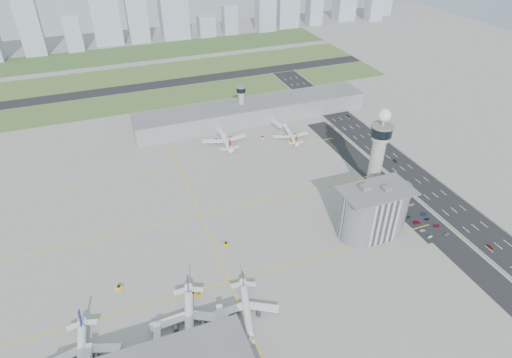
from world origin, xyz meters
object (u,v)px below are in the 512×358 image
object	(u,v)px
admin_building	(373,211)
car_lot_7	(437,226)
car_lot_2	(417,222)
tug_3	(226,244)
car_lot_9	(424,214)
tug_5	(288,139)
car_lot_4	(403,211)
car_lot_3	(407,217)
car_lot_1	(423,230)
car_hw_4	(304,95)
tug_1	(193,293)
airplane_far_a	(224,135)
airplane_near_b	(189,318)
airplane_near_a	(80,352)
car_lot_5	(395,204)
jet_bridge_far_0	(217,131)
airplane_near_c	(247,307)
jet_bridge_near_2	(223,332)
car_hw_0	(490,247)
car_lot_11	(406,200)
tug_2	(199,293)
tug_4	(262,137)
tug_0	(119,287)
jet_bridge_far_1	(272,122)
control_tower	(378,152)
jet_bridge_near_1	(158,353)
car_lot_8	(427,219)
car_lot_10	(412,205)
car_hw_2	(348,116)
secondary_tower	(241,101)
car_lot_0	(430,237)

from	to	relation	value
admin_building	car_lot_7	size ratio (longest dim) A/B	10.37
car_lot_2	tug_3	bearing A→B (deg)	84.87
car_lot_9	tug_5	bearing A→B (deg)	21.86
car_lot_4	car_lot_7	size ratio (longest dim) A/B	0.88
car_lot_3	car_lot_1	bearing A→B (deg)	-177.32
tug_5	car_lot_1	distance (m)	136.83
car_lot_1	car_hw_4	bearing A→B (deg)	-2.57
car_lot_3	car_lot_2	bearing A→B (deg)	-161.24
car_lot_9	tug_1	bearing A→B (deg)	97.53
airplane_far_a	car_lot_7	xyz separation A→B (m)	(90.32, -149.96, -5.59)
airplane_near_b	car_lot_1	xyz separation A→B (m)	(148.58, 16.63, -5.53)
car_lot_3	airplane_near_a	bearing A→B (deg)	99.28
car_lot_1	car_lot_5	xyz separation A→B (m)	(0.38, 28.44, -0.05)
car_lot_5	car_lot_3	bearing A→B (deg)	171.88
jet_bridge_far_0	admin_building	bearing A→B (deg)	7.99
airplane_near_c	jet_bridge_near_2	bearing A→B (deg)	-48.45
car_lot_1	car_hw_0	distance (m)	37.23
airplane_far_a	car_lot_5	distance (m)	145.76
car_lot_11	car_hw_0	distance (m)	57.85
airplane_near_c	tug_5	distance (m)	179.16
airplane_far_a	tug_2	bearing A→B (deg)	161.62
tug_5	car_lot_1	bearing A→B (deg)	-83.88
jet_bridge_far_0	tug_4	size ratio (longest dim) A/B	3.91
airplane_near_b	car_lot_5	bearing A→B (deg)	119.49
jet_bridge_far_0	tug_0	bearing A→B (deg)	-43.54
airplane_near_a	car_hw_0	xyz separation A→B (m)	(223.57, -8.65, -4.95)
jet_bridge_far_1	tug_2	bearing A→B (deg)	-43.49
control_tower	airplane_near_a	size ratio (longest dim) A/B	1.62
tug_2	car_lot_2	distance (m)	141.18
tug_1	car_hw_4	bearing A→B (deg)	168.99
jet_bridge_near_1	tug_1	xyz separation A→B (m)	(23.08, 29.17, -1.99)
airplane_near_b	tug_4	distance (m)	189.70
airplane_near_a	airplane_far_a	world-z (taller)	airplane_far_a
car_lot_8	car_lot_1	bearing A→B (deg)	125.04
tug_0	tug_3	distance (m)	63.00
airplane_far_a	car_hw_0	world-z (taller)	airplane_far_a
tug_0	car_lot_10	world-z (taller)	tug_0
jet_bridge_far_1	car_lot_7	xyz separation A→B (m)	(41.56, -164.93, -2.26)
tug_4	car_hw_0	size ratio (longest dim) A/B	0.99
airplane_far_a	jet_bridge_near_2	bearing A→B (deg)	166.00
car_lot_3	car_hw_2	distance (m)	146.67
car_lot_4	car_lot_9	distance (m)	12.76
jet_bridge_far_0	airplane_near_a	bearing A→B (deg)	-42.51
secondary_tower	car_lot_0	size ratio (longest dim) A/B	9.05
jet_bridge_far_1	car_lot_2	size ratio (longest dim) A/B	3.17
car_lot_9	car_hw_0	size ratio (longest dim) A/B	1.09
tug_4	tug_1	bearing A→B (deg)	83.89
airplane_near_b	car_lot_11	size ratio (longest dim) A/B	11.34
tug_1	jet_bridge_near_2	bearing A→B (deg)	40.60
tug_2	car_lot_7	xyz separation A→B (m)	(150.59, -0.16, -0.34)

